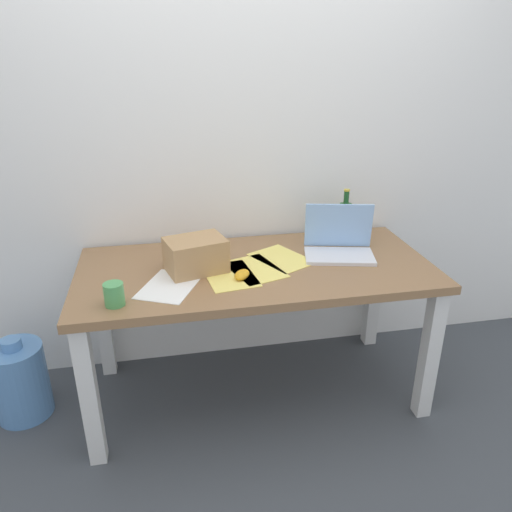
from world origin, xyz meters
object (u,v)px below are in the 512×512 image
coffee_mug (114,294)px  water_cooler_jug (20,381)px  laptop_right (339,244)px  cardboard_box (196,255)px  computer_mouse (242,275)px  desk (256,284)px  beer_bottle (345,220)px

coffee_mug → water_cooler_jug: size_ratio=0.22×
laptop_right → cardboard_box: 0.71m
laptop_right → computer_mouse: laptop_right is taller
desk → laptop_right: (0.43, 0.05, 0.15)m
beer_bottle → coffee_mug: (-1.15, -0.51, -0.06)m
cardboard_box → coffee_mug: size_ratio=2.75×
laptop_right → computer_mouse: size_ratio=3.73×
desk → water_cooler_jug: desk is taller
beer_bottle → computer_mouse: size_ratio=2.75×
desk → beer_bottle: (0.53, 0.24, 0.20)m
desk → computer_mouse: size_ratio=16.60×
beer_bottle → coffee_mug: size_ratio=2.90×
desk → computer_mouse: 0.19m
desk → coffee_mug: 0.69m
beer_bottle → desk: bearing=-155.0°
coffee_mug → water_cooler_jug: 0.85m
water_cooler_jug → laptop_right: bearing=-0.2°
beer_bottle → cardboard_box: beer_bottle is taller
laptop_right → coffee_mug: 1.10m
desk → computer_mouse: (-0.09, -0.12, 0.11)m
cardboard_box → water_cooler_jug: (-0.88, 0.05, -0.61)m
beer_bottle → coffee_mug: 1.26m
desk → cardboard_box: (-0.28, 0.00, 0.17)m
computer_mouse → cardboard_box: (-0.19, 0.12, 0.06)m
coffee_mug → water_cooler_jug: (-0.53, 0.32, -0.58)m
computer_mouse → beer_bottle: bearing=60.3°
desk → coffee_mug: bearing=-157.2°
water_cooler_jug → beer_bottle: bearing=6.4°
laptop_right → water_cooler_jug: laptop_right is taller
laptop_right → water_cooler_jug: size_ratio=0.87×
cardboard_box → water_cooler_jug: size_ratio=0.61×
desk → coffee_mug: size_ratio=17.48×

